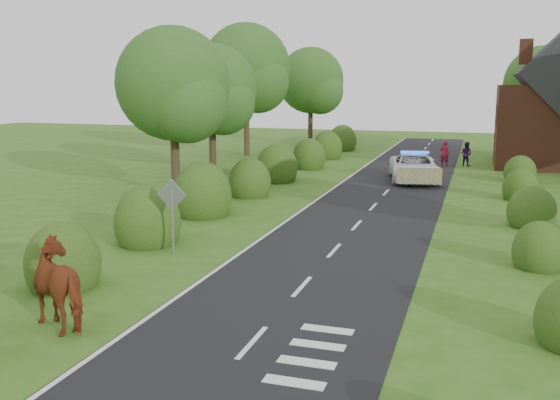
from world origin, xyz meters
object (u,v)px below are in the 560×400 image
(police_van, at_px, (414,167))
(pedestrian_red, at_px, (444,153))
(cow, at_px, (66,290))
(road_sign, at_px, (172,205))
(pedestrian_purple, at_px, (466,154))

(police_van, relative_size, pedestrian_red, 3.60)
(cow, bearing_deg, police_van, -170.72)
(road_sign, relative_size, pedestrian_red, 1.47)
(road_sign, xyz_separation_m, pedestrian_red, (7.23, 26.16, -0.79))
(pedestrian_purple, bearing_deg, cow, 104.12)
(pedestrian_red, bearing_deg, road_sign, 77.60)
(road_sign, height_order, pedestrian_red, road_sign)
(police_van, height_order, pedestrian_purple, police_van)
(police_van, xyz_separation_m, pedestrian_red, (1.27, 7.65, 0.06))
(police_van, distance_m, pedestrian_red, 7.75)
(cow, relative_size, pedestrian_red, 1.38)
(cow, height_order, pedestrian_purple, cow)
(road_sign, xyz_separation_m, cow, (0.51, -6.32, -0.81))
(police_van, bearing_deg, cow, -113.44)
(road_sign, height_order, cow, road_sign)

